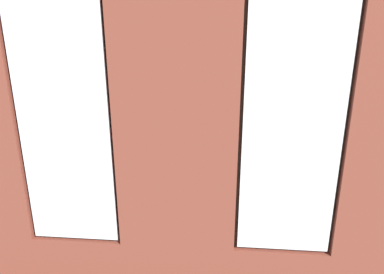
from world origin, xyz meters
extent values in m
cube|color=brown|center=(0.00, 0.00, -0.05)|extent=(6.61, 5.63, 0.10)
cube|color=brown|center=(0.00, 2.44, 1.76)|extent=(1.05, 0.16, 3.51)
cube|color=white|center=(-0.96, 2.48, 1.79)|extent=(0.80, 0.03, 2.19)
cube|color=#38281E|center=(-0.96, 2.42, 1.79)|extent=(0.86, 0.04, 2.25)
cube|color=brown|center=(0.96, 2.44, 0.33)|extent=(0.86, 0.16, 0.66)
cube|color=white|center=(0.96, 2.48, 1.79)|extent=(0.80, 0.03, 2.19)
cube|color=#38281E|center=(0.96, 2.42, 1.79)|extent=(0.86, 0.04, 2.25)
cube|color=olive|center=(0.00, 2.34, 0.63)|extent=(2.97, 0.24, 0.06)
cube|color=black|center=(0.00, 2.35, 2.02)|extent=(0.43, 0.03, 0.58)
cube|color=teal|center=(0.00, 2.33, 2.02)|extent=(0.37, 0.01, 0.52)
cube|color=black|center=(0.33, 1.74, 0.21)|extent=(2.08, 0.85, 0.42)
cube|color=black|center=(0.33, 2.06, 0.61)|extent=(2.08, 0.24, 0.38)
cube|color=black|center=(-0.60, 1.74, 0.52)|extent=(0.22, 0.85, 0.24)
cube|color=black|center=(1.26, 1.74, 0.52)|extent=(0.22, 0.85, 0.24)
cube|color=black|center=(-0.22, 1.70, 0.48)|extent=(0.50, 0.65, 0.12)
cube|color=black|center=(0.33, 1.70, 0.48)|extent=(0.50, 0.65, 0.12)
cube|color=black|center=(0.88, 1.70, 0.48)|extent=(0.50, 0.65, 0.12)
cube|color=black|center=(-2.26, 0.26, 0.21)|extent=(0.98, 2.08, 0.42)
cube|color=black|center=(-2.58, 0.24, 0.61)|extent=(0.37, 2.04, 0.38)
cube|color=black|center=(-2.20, -0.64, 0.52)|extent=(0.86, 0.27, 0.24)
cube|color=black|center=(-2.31, 1.17, 0.52)|extent=(0.86, 0.27, 0.24)
cube|color=black|center=(-2.19, -0.13, 0.48)|extent=(0.69, 0.77, 0.12)
cube|color=black|center=(-2.24, 0.66, 0.48)|extent=(0.69, 0.77, 0.12)
cube|color=olive|center=(0.16, -0.13, 0.38)|extent=(1.46, 0.80, 0.04)
cube|color=olive|center=(-0.51, -0.47, 0.18)|extent=(0.07, 0.07, 0.36)
cube|color=olive|center=(0.82, -0.47, 0.18)|extent=(0.07, 0.07, 0.36)
cube|color=olive|center=(-0.51, 0.21, 0.18)|extent=(0.07, 0.07, 0.36)
cube|color=olive|center=(0.82, 0.21, 0.18)|extent=(0.07, 0.07, 0.36)
cylinder|color=silver|center=(-0.24, -0.27, 0.45)|extent=(0.08, 0.08, 0.09)
cylinder|color=#B7333D|center=(0.34, -0.23, 0.46)|extent=(0.08, 0.08, 0.12)
cylinder|color=beige|center=(0.05, -0.01, 0.45)|extent=(0.13, 0.13, 0.09)
sphere|color=#286B2D|center=(0.05, -0.01, 0.57)|extent=(0.16, 0.16, 0.16)
cube|color=#59595B|center=(0.16, -0.13, 0.41)|extent=(0.17, 0.07, 0.02)
cube|color=#B2B2B7|center=(0.59, -0.01, 0.41)|extent=(0.14, 0.17, 0.02)
cube|color=black|center=(2.66, 0.46, 0.30)|extent=(1.08, 0.42, 0.60)
cube|color=black|center=(2.66, 0.46, 0.62)|extent=(0.41, 0.20, 0.05)
cube|color=black|center=(2.66, 0.46, 0.68)|extent=(0.06, 0.04, 0.06)
cube|color=black|center=(2.66, 0.46, 0.97)|extent=(0.92, 0.04, 0.53)
cube|color=black|center=(2.66, 0.44, 0.97)|extent=(0.87, 0.01, 0.48)
cylinder|color=olive|center=(0.61, -1.53, 0.14)|extent=(0.54, 0.54, 0.28)
ellipsoid|color=white|center=(0.61, -1.53, 0.49)|extent=(1.19, 1.19, 0.48)
ellipsoid|color=navy|center=(0.70, -1.53, 0.61)|extent=(0.44, 0.44, 0.18)
cylinder|color=beige|center=(-1.16, 1.74, 0.19)|extent=(0.36, 0.36, 0.37)
cylinder|color=brown|center=(-1.16, 1.74, 0.45)|extent=(0.05, 0.05, 0.16)
ellipsoid|color=#286B2D|center=(-1.16, 1.74, 0.87)|extent=(0.85, 0.85, 0.68)
cylinder|color=#9E5638|center=(1.86, 1.89, 0.19)|extent=(0.40, 0.40, 0.39)
cylinder|color=brown|center=(1.86, 1.89, 0.54)|extent=(0.07, 0.07, 0.31)
cone|color=#3D8E42|center=(2.02, 1.90, 0.87)|extent=(0.43, 0.17, 0.43)
cone|color=#3D8E42|center=(1.94, 1.99, 0.89)|extent=(0.32, 0.37, 0.46)
cone|color=#3D8E42|center=(1.83, 2.01, 0.89)|extent=(0.22, 0.39, 0.46)
cone|color=#3D8E42|center=(1.74, 1.94, 0.89)|extent=(0.40, 0.27, 0.45)
cone|color=#3D8E42|center=(1.71, 1.81, 0.85)|extent=(0.45, 0.30, 0.41)
cone|color=#3D8E42|center=(1.81, 1.77, 0.89)|extent=(0.27, 0.39, 0.46)
cone|color=#3D8E42|center=(1.96, 1.75, 0.86)|extent=(0.34, 0.43, 0.42)
cylinder|color=#9E5638|center=(2.11, 1.45, 0.18)|extent=(0.36, 0.36, 0.37)
cylinder|color=brown|center=(2.11, 1.45, 0.42)|extent=(0.05, 0.05, 0.10)
ellipsoid|color=#286B2D|center=(2.11, 1.45, 0.75)|extent=(0.82, 0.82, 0.56)
cylinder|color=beige|center=(-0.78, -1.18, 0.08)|extent=(0.14, 0.14, 0.16)
cylinder|color=brown|center=(-0.78, -1.18, 0.24)|extent=(0.02, 0.02, 0.16)
ellipsoid|color=#1E5B28|center=(-0.78, -1.18, 0.42)|extent=(0.27, 0.27, 0.20)
cylinder|color=#9E5638|center=(-2.46, -1.82, 0.15)|extent=(0.30, 0.30, 0.29)
cylinder|color=brown|center=(-2.46, -1.82, 0.54)|extent=(0.05, 0.05, 0.49)
cone|color=#286B2D|center=(-2.24, -1.80, 1.02)|extent=(0.54, 0.16, 0.55)
cone|color=#286B2D|center=(-2.34, -1.59, 0.98)|extent=(0.38, 0.57, 0.49)
cone|color=#286B2D|center=(-2.59, -1.70, 1.05)|extent=(0.42, 0.40, 0.60)
cone|color=#286B2D|center=(-2.61, -1.89, 1.05)|extent=(0.46, 0.31, 0.60)
cone|color=#286B2D|center=(-2.42, -2.04, 1.01)|extent=(0.20, 0.55, 0.54)
cylinder|color=brown|center=(2.36, -1.77, 0.17)|extent=(0.33, 0.33, 0.34)
cylinder|color=brown|center=(2.36, -1.77, 0.57)|extent=(0.06, 0.06, 0.46)
cone|color=#337F38|center=(2.54, -1.79, 1.07)|extent=(0.52, 0.23, 0.62)
cone|color=#337F38|center=(2.43, -1.61, 1.07)|extent=(0.36, 0.51, 0.63)
cone|color=#337F38|center=(2.29, -1.60, 1.07)|extent=(0.36, 0.53, 0.62)
cone|color=#337F38|center=(2.14, -1.80, 1.03)|extent=(0.58, 0.25, 0.58)
cone|color=#337F38|center=(2.22, -1.97, 1.01)|extent=(0.48, 0.59, 0.54)
cone|color=#337F38|center=(2.47, -1.97, 1.02)|extent=(0.42, 0.59, 0.57)
cylinder|color=brown|center=(-1.91, -1.20, 0.08)|extent=(0.17, 0.17, 0.17)
cylinder|color=brown|center=(-1.91, -1.20, 0.25)|extent=(0.02, 0.02, 0.15)
ellipsoid|color=#3D8E42|center=(-1.91, -1.20, 0.41)|extent=(0.29, 0.29, 0.18)
camera|label=1|loc=(-0.41, 5.40, 2.75)|focal=35.00mm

